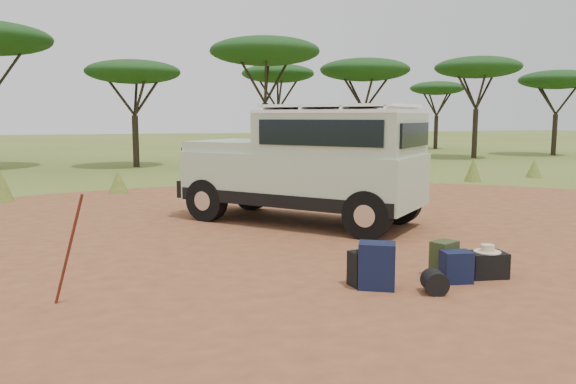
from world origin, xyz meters
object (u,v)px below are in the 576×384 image
object	(u,v)px
walking_staff	(69,250)
backpack_black	(363,269)
duffel_navy	(456,267)
hard_case	(487,265)
backpack_olive	(444,259)
safari_vehicle	(309,167)
backpack_navy	(377,266)

from	to	relation	value
walking_staff	backpack_black	size ratio (longest dim) A/B	3.07
backpack_black	duffel_navy	xyz separation A→B (m)	(1.29, -0.26, -0.02)
backpack_black	duffel_navy	world-z (taller)	backpack_black
hard_case	backpack_olive	bearing A→B (deg)	163.75
backpack_black	backpack_olive	xyz separation A→B (m)	(1.32, 0.08, 0.01)
walking_staff	backpack_olive	bearing A→B (deg)	-49.57
duffel_navy	hard_case	bearing A→B (deg)	18.52
backpack_black	duffel_navy	size ratio (longest dim) A/B	1.09
safari_vehicle	hard_case	distance (m)	4.88
duffel_navy	backpack_olive	bearing A→B (deg)	95.84
backpack_olive	duffel_navy	size ratio (longest dim) A/B	1.15
walking_staff	backpack_olive	size ratio (longest dim) A/B	2.90
backpack_black	hard_case	distance (m)	1.87
backpack_navy	duffel_navy	distance (m)	1.18
backpack_black	backpack_navy	distance (m)	0.22
walking_staff	duffel_navy	distance (m)	5.06
safari_vehicle	duffel_navy	world-z (taller)	safari_vehicle
backpack_navy	backpack_olive	bearing A→B (deg)	40.53
safari_vehicle	walking_staff	xyz separation A→B (m)	(-4.57, -4.17, -0.52)
walking_staff	backpack_olive	xyz separation A→B (m)	(5.03, -0.24, -0.44)
backpack_navy	duffel_navy	bearing A→B (deg)	24.31
safari_vehicle	backpack_olive	xyz separation A→B (m)	(0.46, -4.41, -0.96)
backpack_olive	backpack_black	bearing A→B (deg)	160.93
walking_staff	backpack_black	xyz separation A→B (m)	(3.71, -0.32, -0.46)
backpack_navy	hard_case	distance (m)	1.74
backpack_olive	safari_vehicle	bearing A→B (deg)	73.42
hard_case	safari_vehicle	bearing A→B (deg)	112.00
safari_vehicle	backpack_olive	size ratio (longest dim) A/B	10.14
backpack_black	backpack_navy	xyz separation A→B (m)	(0.12, -0.17, 0.07)
backpack_olive	backpack_navy	bearing A→B (deg)	169.34
safari_vehicle	backpack_olive	distance (m)	4.53
hard_case	duffel_navy	bearing A→B (deg)	-162.06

